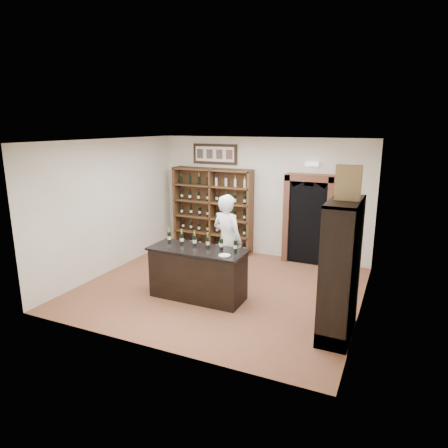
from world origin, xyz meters
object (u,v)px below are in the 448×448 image
at_px(shopkeeper, 227,241).
at_px(wine_crate, 348,183).
at_px(wine_shelf, 213,210).
at_px(counter_bottle_0, 169,237).
at_px(side_cabinet, 341,290).
at_px(tasting_counter, 198,274).

height_order(shopkeeper, wine_crate, wine_crate).
relative_size(wine_shelf, counter_bottle_0, 7.33).
distance_m(side_cabinet, wine_crate, 1.71).
bearing_deg(tasting_counter, side_cabinet, -6.28).
bearing_deg(side_cabinet, tasting_counter, 173.72).
relative_size(side_cabinet, wine_crate, 4.22).
distance_m(tasting_counter, counter_bottle_0, 0.96).
bearing_deg(side_cabinet, shopkeeper, 155.89).
bearing_deg(shopkeeper, wine_shelf, -41.87).
xyz_separation_m(side_cabinet, shopkeeper, (-2.46, 1.10, 0.22)).
bearing_deg(wine_crate, shopkeeper, 154.43).
xyz_separation_m(tasting_counter, side_cabinet, (2.72, -0.30, 0.26)).
distance_m(tasting_counter, side_cabinet, 2.75).
height_order(wine_shelf, wine_crate, wine_crate).
relative_size(wine_shelf, wine_crate, 4.22).
bearing_deg(counter_bottle_0, shopkeeper, 33.42).
bearing_deg(tasting_counter, shopkeeper, 71.60).
xyz_separation_m(side_cabinet, wine_crate, (-0.02, -0.00, 1.71)).
height_order(wine_shelf, tasting_counter, wine_shelf).
xyz_separation_m(tasting_counter, shopkeeper, (0.27, 0.80, 0.48)).
bearing_deg(counter_bottle_0, wine_shelf, 97.77).
bearing_deg(shopkeeper, side_cabinet, 171.37).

